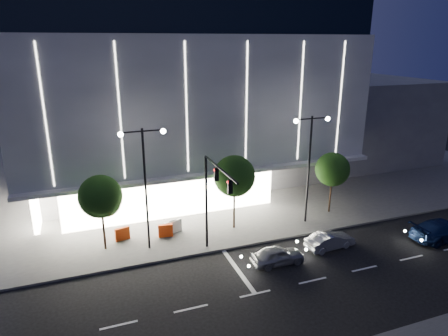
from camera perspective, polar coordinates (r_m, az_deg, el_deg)
The scene contains 17 objects.
ground at distance 25.71m, azimuth -1.21°, elevation -16.61°, with size 160.00×160.00×0.00m, color black.
sidewalk_museum at distance 47.89m, azimuth -4.97°, elevation 0.12°, with size 70.00×40.00×0.15m, color #474747.
museum at distance 43.84m, azimuth -7.28°, elevation 10.73°, with size 30.00×25.80×18.00m.
annex_building at distance 55.81m, azimuth 16.31°, elevation 7.21°, with size 16.00×20.00×10.00m, color #4C4C51.
traffic_mast at distance 26.47m, azimuth -1.61°, elevation -3.25°, with size 0.33×5.89×7.07m.
street_lamp_west at distance 27.73m, azimuth -11.26°, elevation -0.58°, with size 3.16×0.36×9.00m.
street_lamp_east at distance 32.23m, azimuth 12.15°, elevation 1.94°, with size 3.16×0.36×9.00m.
tree_left at distance 29.08m, azimuth -17.16°, elevation -4.21°, with size 3.02×3.02×5.72m.
tree_mid at distance 30.94m, azimuth 1.52°, elevation -1.47°, with size 3.25×3.25×6.15m.
tree_right at distance 35.27m, azimuth 15.23°, elevation -0.44°, with size 2.91×2.91×5.51m.
car_lead at distance 27.90m, azimuth 7.67°, elevation -12.27°, with size 1.49×3.69×1.26m, color gray.
car_second at distance 30.52m, azimuth 14.88°, elevation -9.98°, with size 1.31×3.75×1.24m, color #B1B4B9.
car_third at distance 34.95m, azimuth 28.90°, elevation -7.75°, with size 2.20×5.41×1.57m, color navy.
barrier_a at distance 31.34m, azimuth -14.31°, elevation -9.10°, with size 1.10×0.25×1.00m, color #C7380B.
barrier_b at distance 31.66m, azimuth -7.71°, elevation -8.40°, with size 1.10×0.25×1.00m, color silver.
barrier_c at distance 31.19m, azimuth -8.36°, elevation -8.85°, with size 1.10×0.25×1.00m, color #FF420E.
barrier_d at distance 31.80m, azimuth -6.99°, elevation -8.24°, with size 1.10×0.25×1.00m, color white.
Camera 1 is at (-6.87, -20.10, 14.50)m, focal length 32.00 mm.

